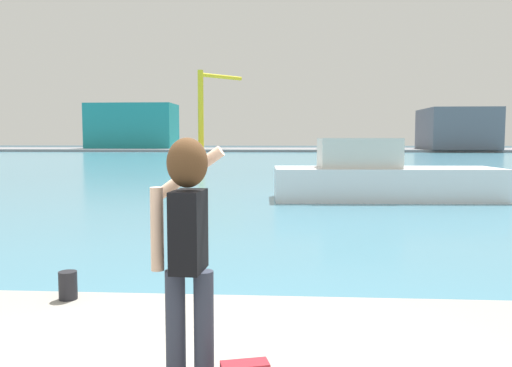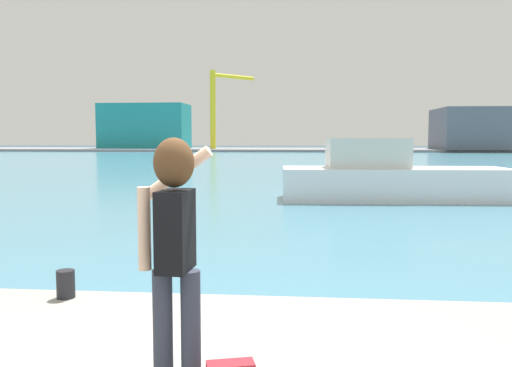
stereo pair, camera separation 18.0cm
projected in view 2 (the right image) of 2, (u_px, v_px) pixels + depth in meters
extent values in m
plane|color=#334751|center=(296.00, 161.00, 53.47)|extent=(220.00, 220.00, 0.00)
cube|color=teal|center=(296.00, 160.00, 55.45)|extent=(140.00, 100.00, 0.02)
cube|color=gray|center=(299.00, 150.00, 95.12)|extent=(140.00, 20.00, 0.43)
cylinder|color=#2D3342|center=(163.00, 327.00, 3.67)|extent=(0.14, 0.14, 0.82)
cylinder|color=#2D3342|center=(191.00, 328.00, 3.65)|extent=(0.14, 0.14, 0.82)
cube|color=black|center=(175.00, 231.00, 3.60)|extent=(0.22, 0.35, 0.56)
sphere|color=#E0B293|center=(175.00, 164.00, 3.56)|extent=(0.22, 0.22, 0.22)
ellipsoid|color=#472D19|center=(174.00, 163.00, 3.54)|extent=(0.28, 0.26, 0.34)
cylinder|color=#E0B293|center=(144.00, 229.00, 3.62)|extent=(0.09, 0.09, 0.58)
cylinder|color=#E0B293|center=(177.00, 173.00, 3.79)|extent=(0.53, 0.12, 0.40)
cube|color=black|center=(182.00, 150.00, 3.89)|extent=(0.02, 0.07, 0.14)
cylinder|color=black|center=(66.00, 284.00, 5.68)|extent=(0.20, 0.20, 0.30)
cube|color=white|center=(394.00, 184.00, 19.06)|extent=(8.24, 3.00, 1.18)
cube|color=silver|center=(367.00, 153.00, 19.00)|extent=(2.94, 2.08, 1.07)
cube|color=teal|center=(145.00, 126.00, 98.06)|extent=(15.87, 8.36, 8.24)
cube|color=slate|center=(471.00, 129.00, 87.81)|extent=(11.08, 12.39, 6.86)
cylinder|color=yellow|center=(213.00, 110.00, 92.07)|extent=(1.00, 1.00, 13.77)
cylinder|color=yellow|center=(233.00, 77.00, 94.58)|extent=(6.94, 7.18, 0.70)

